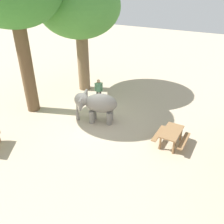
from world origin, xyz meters
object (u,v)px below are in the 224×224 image
object	(u,v)px
elephant	(97,104)
person_handler	(99,90)
shade_tree_main	(80,8)
picnic_table_near	(171,134)

from	to	relation	value
elephant	person_handler	size ratio (longest dim) A/B	1.49
elephant	person_handler	distance (m)	2.24
shade_tree_main	picnic_table_near	xyz separation A→B (m)	(3.58, 7.54, -4.88)
shade_tree_main	person_handler	bearing A→B (deg)	55.61
person_handler	picnic_table_near	bearing A→B (deg)	33.39
shade_tree_main	picnic_table_near	world-z (taller)	shade_tree_main
elephant	shade_tree_main	world-z (taller)	shade_tree_main
person_handler	picnic_table_near	size ratio (longest dim) A/B	1.07
person_handler	shade_tree_main	world-z (taller)	shade_tree_main
picnic_table_near	elephant	bearing A→B (deg)	88.70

